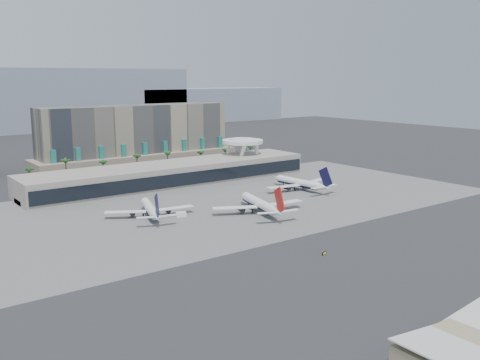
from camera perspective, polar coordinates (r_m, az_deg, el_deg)
ground at (r=222.28m, az=6.98°, el=-4.91°), size 900.00×900.00×0.00m
apron_pad at (r=263.38m, az=-1.30°, el=-2.31°), size 260.00×130.00×0.06m
mountain_ridge at (r=649.15m, az=-21.11°, el=7.52°), size 680.00×60.00×70.00m
hotel at (r=367.24m, az=-10.92°, el=3.92°), size 140.00×30.00×42.00m
terminal at (r=307.50m, az=-7.25°, el=0.76°), size 170.00×32.50×14.50m
saucer_structure at (r=340.67m, az=0.27°, el=3.87°), size 26.00×26.00×21.89m
palm_row at (r=340.67m, az=-9.16°, el=2.38°), size 157.80×2.80×13.10m
airliner_left at (r=237.41m, az=-9.53°, el=-3.07°), size 38.13×39.45×14.09m
airliner_centre at (r=241.29m, az=2.19°, el=-2.59°), size 43.18×44.81×15.77m
airliner_right at (r=291.91m, az=6.42°, el=-0.31°), size 42.48×43.77×15.10m
service_vehicle_a at (r=236.21m, az=-6.31°, el=-3.67°), size 4.85×3.48×2.15m
service_vehicle_b at (r=245.20m, az=0.55°, el=-3.12°), size 3.51×2.28×1.70m
taxiway_sign at (r=188.40m, az=8.96°, el=-7.73°), size 2.33×0.90×1.06m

